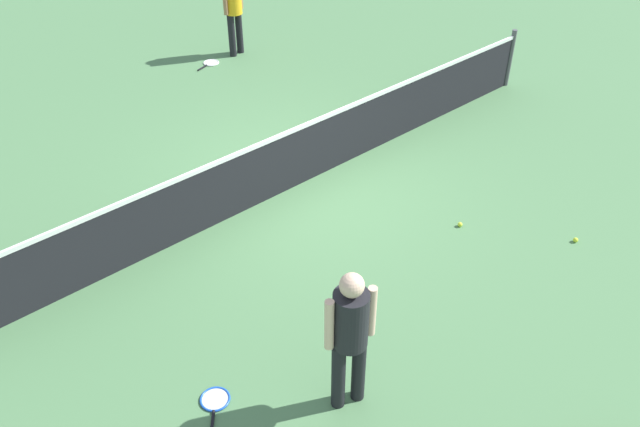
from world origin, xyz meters
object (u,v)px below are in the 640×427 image
at_px(tennis_racket_far_player, 210,63).
at_px(tennis_ball_near_player, 460,224).
at_px(player_near_side, 350,331).
at_px(player_far_side, 233,5).
at_px(tennis_ball_midcourt, 576,240).
at_px(tennis_racket_near_player, 215,401).

bearing_deg(tennis_racket_far_player, tennis_ball_near_player, -93.26).
bearing_deg(tennis_ball_near_player, player_near_side, -160.59).
relative_size(player_far_side, tennis_ball_midcourt, 25.76).
bearing_deg(player_near_side, tennis_ball_near_player, 19.41).
distance_m(tennis_ball_near_player, tennis_ball_midcourt, 1.51).
xyz_separation_m(player_near_side, tennis_racket_far_player, (3.49, 7.77, -1.00)).
distance_m(player_far_side, tennis_racket_near_player, 8.75).
xyz_separation_m(player_far_side, tennis_ball_near_player, (-1.06, -6.72, -0.98)).
relative_size(player_near_side, player_far_side, 1.00).
bearing_deg(tennis_racket_near_player, tennis_ball_midcourt, -11.03).
xyz_separation_m(player_far_side, tennis_ball_midcourt, (-0.17, -7.94, -0.98)).
distance_m(player_near_side, tennis_ball_near_player, 3.44).
bearing_deg(tennis_ball_midcourt, tennis_racket_near_player, 168.97).
bearing_deg(tennis_ball_near_player, tennis_ball_midcourt, -53.82).
xyz_separation_m(tennis_racket_near_player, tennis_ball_midcourt, (5.04, -0.98, 0.02)).
bearing_deg(player_near_side, tennis_ball_midcourt, -1.72).
relative_size(player_near_side, tennis_ball_near_player, 25.76).
height_order(tennis_racket_near_player, tennis_ball_midcourt, tennis_ball_midcourt).
xyz_separation_m(player_near_side, tennis_racket_near_player, (-1.04, 0.86, -1.00)).
distance_m(tennis_racket_near_player, tennis_ball_midcourt, 5.13).
bearing_deg(player_far_side, tennis_ball_midcourt, -91.26).
height_order(tennis_racket_far_player, tennis_ball_midcourt, tennis_ball_midcourt).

